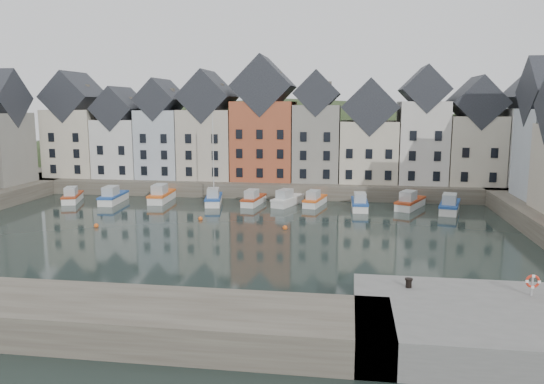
% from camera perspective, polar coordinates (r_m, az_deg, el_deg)
% --- Properties ---
extents(ground, '(260.00, 260.00, 0.00)m').
position_cam_1_polar(ground, '(51.87, -5.89, -5.04)').
color(ground, black).
rests_on(ground, ground).
extents(far_quay, '(90.00, 16.00, 2.00)m').
position_cam_1_polar(far_quay, '(80.52, -0.65, 0.92)').
color(far_quay, '#4B4439').
rests_on(far_quay, ground).
extents(near_quay, '(18.00, 10.00, 2.00)m').
position_cam_1_polar(near_quay, '(32.42, 25.37, -13.09)').
color(near_quay, '#60605E').
rests_on(near_quay, ground).
extents(hillside, '(153.60, 70.40, 64.00)m').
position_cam_1_polar(hillside, '(109.82, 1.53, -6.90)').
color(hillside, '#28381C').
rests_on(hillside, ground).
extents(far_terrace, '(72.37, 8.16, 17.78)m').
position_cam_1_polar(far_terrace, '(77.31, 1.47, 6.43)').
color(far_terrace, beige).
rests_on(far_terrace, far_quay).
extents(mooring_buoys, '(20.50, 5.50, 0.50)m').
position_cam_1_polar(mooring_buoys, '(57.88, -8.44, -3.42)').
color(mooring_buoys, orange).
rests_on(mooring_buoys, ground).
extents(boat_a, '(3.66, 6.30, 2.31)m').
position_cam_1_polar(boat_a, '(75.69, -20.68, -0.48)').
color(boat_a, silver).
rests_on(boat_a, ground).
extents(boat_b, '(2.59, 6.73, 2.53)m').
position_cam_1_polar(boat_b, '(73.25, -16.73, -0.53)').
color(boat_b, silver).
rests_on(boat_b, ground).
extents(boat_c, '(2.56, 7.00, 2.64)m').
position_cam_1_polar(boat_c, '(72.65, -11.79, -0.38)').
color(boat_c, silver).
rests_on(boat_c, ground).
extents(boat_d, '(3.10, 6.54, 12.02)m').
position_cam_1_polar(boat_d, '(69.56, -6.30, -0.67)').
color(boat_d, silver).
rests_on(boat_d, ground).
extents(boat_e, '(2.56, 6.03, 2.24)m').
position_cam_1_polar(boat_e, '(68.95, -2.02, -0.81)').
color(boat_e, silver).
rests_on(boat_e, ground).
extents(boat_f, '(3.88, 6.39, 2.35)m').
position_cam_1_polar(boat_f, '(68.52, 1.64, -0.84)').
color(boat_f, silver).
rests_on(boat_f, ground).
extents(boat_g, '(2.97, 6.06, 2.23)m').
position_cam_1_polar(boat_g, '(68.56, 4.61, -0.89)').
color(boat_g, silver).
rests_on(boat_g, ground).
extents(boat_h, '(2.10, 6.26, 2.38)m').
position_cam_1_polar(boat_h, '(66.74, 9.40, -1.23)').
color(boat_h, silver).
rests_on(boat_h, ground).
extents(boat_i, '(4.54, 6.85, 2.53)m').
position_cam_1_polar(boat_i, '(68.57, 14.61, -1.09)').
color(boat_i, silver).
rests_on(boat_i, ground).
extents(boat_j, '(3.62, 7.03, 2.58)m').
position_cam_1_polar(boat_j, '(67.57, 18.56, -1.42)').
color(boat_j, silver).
rests_on(boat_j, ground).
extents(mooring_bollard, '(0.48, 0.48, 0.56)m').
position_cam_1_polar(mooring_bollard, '(33.40, 14.49, -9.41)').
color(mooring_bollard, black).
rests_on(mooring_bollard, near_quay).
extents(life_ring_post, '(0.80, 0.17, 1.30)m').
position_cam_1_polar(life_ring_post, '(34.22, 26.24, -8.67)').
color(life_ring_post, gray).
rests_on(life_ring_post, near_quay).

